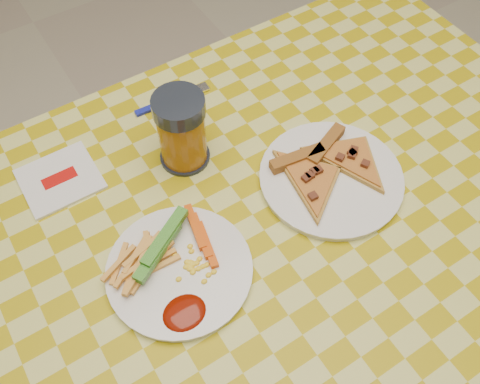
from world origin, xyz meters
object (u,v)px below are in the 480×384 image
(table, at_px, (263,251))
(plate_left, at_px, (180,271))
(plate_right, at_px, (331,179))
(drink_glass, at_px, (182,131))

(table, distance_m, plate_left, 0.17)
(plate_left, xyz_separation_m, plate_right, (0.31, 0.01, 0.00))
(plate_right, height_order, drink_glass, drink_glass)
(plate_left, relative_size, plate_right, 0.91)
(plate_right, xyz_separation_m, drink_glass, (-0.19, 0.18, 0.07))
(plate_right, relative_size, drink_glass, 1.68)
(table, height_order, plate_left, plate_left)
(table, distance_m, drink_glass, 0.25)
(plate_left, height_order, drink_glass, drink_glass)
(plate_left, distance_m, plate_right, 0.31)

